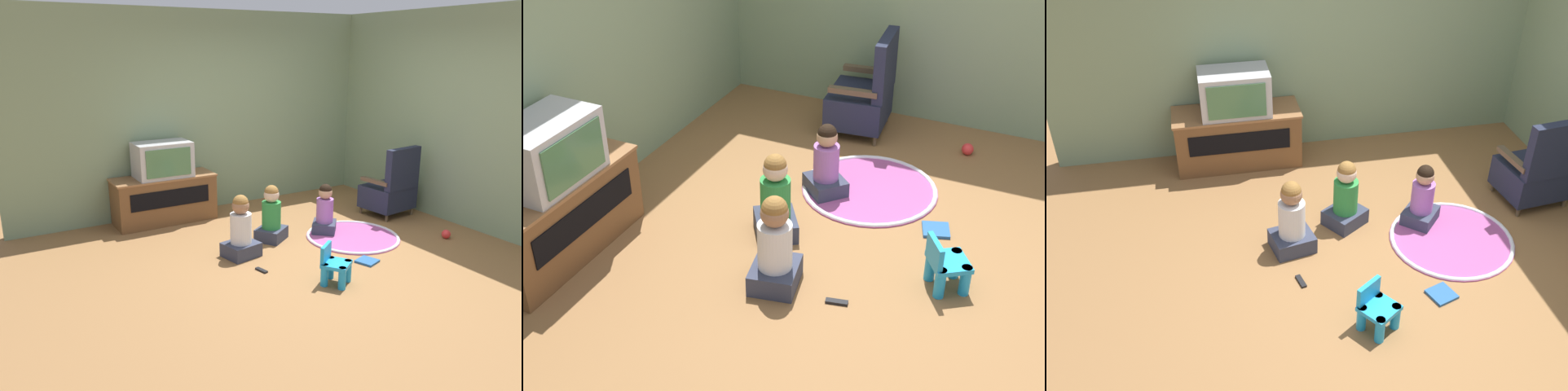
{
  "view_description": "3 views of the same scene",
  "coord_description": "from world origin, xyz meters",
  "views": [
    {
      "loc": [
        -3.23,
        -4.19,
        2.2
      ],
      "look_at": [
        -0.64,
        0.22,
        0.72
      ],
      "focal_mm": 35.0,
      "sensor_mm": 36.0,
      "label": 1
    },
    {
      "loc": [
        -4.28,
        -1.3,
        3.16
      ],
      "look_at": [
        -0.63,
        0.4,
        0.63
      ],
      "focal_mm": 50.0,
      "sensor_mm": 36.0,
      "label": 2
    },
    {
      "loc": [
        -1.48,
        -3.74,
        3.51
      ],
      "look_at": [
        -0.69,
        0.18,
        0.7
      ],
      "focal_mm": 42.0,
      "sensor_mm": 36.0,
      "label": 3
    }
  ],
  "objects": [
    {
      "name": "child_watching_right",
      "position": [
        0.46,
        0.53,
        0.27
      ],
      "size": [
        0.42,
        0.42,
        0.62
      ],
      "rotation": [
        0.0,
        0.0,
        0.84
      ],
      "color": "#33384C",
      "rests_on": "ground_plane"
    },
    {
      "name": "tv_cabinet",
      "position": [
        -1.09,
        1.95,
        0.32
      ],
      "size": [
        1.32,
        0.51,
        0.61
      ],
      "color": "brown",
      "rests_on": "ground_plane"
    },
    {
      "name": "book",
      "position": [
        0.3,
        -0.44,
        0.01
      ],
      "size": [
        0.25,
        0.25,
        0.02
      ],
      "rotation": [
        0.0,
        0.0,
        1.9
      ],
      "color": "#235699",
      "rests_on": "ground_plane"
    },
    {
      "name": "ground_plane",
      "position": [
        0.0,
        0.0,
        0.0
      ],
      "size": [
        30.0,
        30.0,
        0.0
      ],
      "primitive_type": "plane",
      "color": "olive"
    },
    {
      "name": "play_mat",
      "position": [
        0.65,
        0.22,
        0.01
      ],
      "size": [
        1.12,
        1.12,
        0.04
      ],
      "color": "#A54C8C",
      "rests_on": "ground_plane"
    },
    {
      "name": "remote_control",
      "position": [
        -0.79,
        -0.06,
        0.01
      ],
      "size": [
        0.07,
        0.16,
        0.02
      ],
      "rotation": [
        0.0,
        0.0,
        1.79
      ],
      "color": "black",
      "rests_on": "ground_plane"
    },
    {
      "name": "wall_back",
      "position": [
        -0.37,
        2.27,
        1.35
      ],
      "size": [
        5.27,
        0.12,
        2.7
      ],
      "color": "gray",
      "rests_on": "ground_plane"
    },
    {
      "name": "child_watching_left",
      "position": [
        -0.79,
        0.4,
        0.3
      ],
      "size": [
        0.41,
        0.38,
        0.7
      ],
      "rotation": [
        0.0,
        0.0,
        0.2
      ],
      "color": "#33384C",
      "rests_on": "ground_plane"
    },
    {
      "name": "wall_right",
      "position": [
        2.21,
        -0.33,
        1.35
      ],
      "size": [
        0.12,
        5.33,
        2.7
      ],
      "color": "gray",
      "rests_on": "ground_plane"
    },
    {
      "name": "toy_ball",
      "position": [
        1.6,
        -0.38,
        0.05
      ],
      "size": [
        0.11,
        0.11,
        0.11
      ],
      "color": "red",
      "rests_on": "ground_plane"
    },
    {
      "name": "black_armchair",
      "position": [
        1.65,
        0.64,
        0.36
      ],
      "size": [
        0.67,
        0.6,
        0.96
      ],
      "rotation": [
        0.0,
        0.0,
        3.25
      ],
      "color": "brown",
      "rests_on": "ground_plane"
    },
    {
      "name": "yellow_kid_chair",
      "position": [
        -0.32,
        -0.65,
        0.17
      ],
      "size": [
        0.36,
        0.36,
        0.39
      ],
      "rotation": [
        0.0,
        0.0,
        0.6
      ],
      "color": "#1E99DB",
      "rests_on": "ground_plane"
    },
    {
      "name": "television",
      "position": [
        -1.09,
        1.93,
        0.83
      ],
      "size": [
        0.71,
        0.46,
        0.45
      ],
      "color": "#B7B7BC",
      "rests_on": "tv_cabinet"
    },
    {
      "name": "child_watching_center",
      "position": [
        -0.24,
        0.65,
        0.29
      ],
      "size": [
        0.45,
        0.44,
        0.67
      ],
      "rotation": [
        0.0,
        0.0,
        0.59
      ],
      "color": "#33384C",
      "rests_on": "ground_plane"
    }
  ]
}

